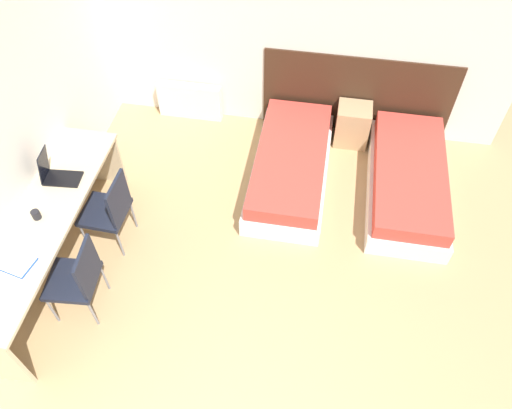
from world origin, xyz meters
name	(u,v)px	position (x,y,z in m)	size (l,w,h in m)	color
wall_back	(285,29)	(0.00, 4.35, 1.35)	(5.48, 0.05, 2.70)	silver
wall_left	(9,135)	(-2.26, 2.16, 1.35)	(0.05, 5.33, 2.70)	silver
headboard_panel	(357,96)	(0.94, 4.31, 0.55)	(2.34, 0.03, 1.11)	#382316
bed_near_window	(291,166)	(0.25, 3.32, 0.20)	(0.87, 1.93, 0.42)	silver
bed_near_door	(408,180)	(1.62, 3.32, 0.20)	(0.87, 1.93, 0.42)	silver
nightstand	(352,125)	(0.94, 4.10, 0.27)	(0.42, 0.36, 0.54)	tan
radiator	(190,101)	(-1.21, 4.23, 0.25)	(0.85, 0.12, 0.50)	silver
desk	(46,228)	(-1.94, 1.68, 0.62)	(0.60, 2.50, 0.77)	#C6B28E
chair_near_laptop	(109,209)	(-1.47, 2.09, 0.52)	(0.47, 0.47, 0.94)	black
chair_near_notebook	(77,277)	(-1.47, 1.27, 0.52)	(0.49, 0.49, 0.94)	black
laptop	(56,174)	(-1.98, 2.19, 0.85)	(0.38, 0.25, 0.37)	black
open_notebook	(15,262)	(-1.94, 1.18, 0.78)	(0.38, 0.29, 0.02)	#1E4793
mug	(36,215)	(-1.97, 1.69, 0.82)	(0.08, 0.08, 0.09)	black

